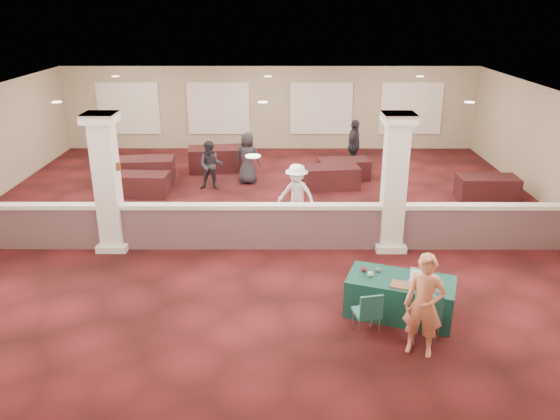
{
  "coord_description": "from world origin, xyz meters",
  "views": [
    {
      "loc": [
        0.44,
        -13.26,
        5.41
      ],
      "look_at": [
        0.42,
        -2.0,
        1.15
      ],
      "focal_mm": 35.0,
      "sensor_mm": 36.0,
      "label": 1
    }
  ],
  "objects_px": {
    "far_table_front_right": "(487,188)",
    "attendee_c": "(354,146)",
    "conf_chair_side": "(369,311)",
    "near_table": "(400,297)",
    "woman": "(424,306)",
    "conf_chair_main": "(426,313)",
    "far_table_front_left": "(141,184)",
    "far_table_back_right": "(344,169)",
    "attendee_b": "(297,195)",
    "attendee_a": "(211,165)",
    "far_table_back_left": "(144,170)",
    "attendee_d": "(248,158)",
    "far_table_front_center": "(331,177)",
    "far_table_back_center": "(218,159)"
  },
  "relations": [
    {
      "from": "far_table_front_right",
      "to": "attendee_c",
      "type": "relative_size",
      "value": 0.96
    },
    {
      "from": "conf_chair_side",
      "to": "attendee_c",
      "type": "height_order",
      "value": "attendee_c"
    },
    {
      "from": "near_table",
      "to": "woman",
      "type": "distance_m",
      "value": 1.3
    },
    {
      "from": "conf_chair_main",
      "to": "far_table_front_left",
      "type": "relative_size",
      "value": 0.57
    },
    {
      "from": "conf_chair_main",
      "to": "attendee_c",
      "type": "xyz_separation_m",
      "value": [
        0.03,
        10.13,
        0.34
      ]
    },
    {
      "from": "conf_chair_main",
      "to": "far_table_back_right",
      "type": "relative_size",
      "value": 0.57
    },
    {
      "from": "far_table_front_left",
      "to": "attendee_b",
      "type": "distance_m",
      "value": 5.17
    },
    {
      "from": "attendee_a",
      "to": "far_table_back_left",
      "type": "bearing_deg",
      "value": 162.01
    },
    {
      "from": "attendee_c",
      "to": "attendee_d",
      "type": "xyz_separation_m",
      "value": [
        -3.54,
        -1.32,
        -0.06
      ]
    },
    {
      "from": "conf_chair_side",
      "to": "far_table_front_center",
      "type": "height_order",
      "value": "conf_chair_side"
    },
    {
      "from": "conf_chair_side",
      "to": "attendee_c",
      "type": "bearing_deg",
      "value": 72.37
    },
    {
      "from": "near_table",
      "to": "attendee_c",
      "type": "bearing_deg",
      "value": 107.76
    },
    {
      "from": "far_table_back_right",
      "to": "attendee_d",
      "type": "distance_m",
      "value": 3.19
    },
    {
      "from": "woman",
      "to": "far_table_front_left",
      "type": "distance_m",
      "value": 10.27
    },
    {
      "from": "conf_chair_side",
      "to": "attendee_d",
      "type": "height_order",
      "value": "attendee_d"
    },
    {
      "from": "near_table",
      "to": "far_table_front_center",
      "type": "bearing_deg",
      "value": 114.38
    },
    {
      "from": "far_table_front_center",
      "to": "attendee_c",
      "type": "xyz_separation_m",
      "value": [
        0.92,
        1.82,
        0.54
      ]
    },
    {
      "from": "conf_chair_main",
      "to": "far_table_back_right",
      "type": "height_order",
      "value": "conf_chair_main"
    },
    {
      "from": "far_table_back_left",
      "to": "conf_chair_main",
      "type": "bearing_deg",
      "value": -52.46
    },
    {
      "from": "woman",
      "to": "attendee_c",
      "type": "xyz_separation_m",
      "value": [
        0.18,
        10.45,
        0.01
      ]
    },
    {
      "from": "near_table",
      "to": "attendee_b",
      "type": "height_order",
      "value": "attendee_b"
    },
    {
      "from": "far_table_back_left",
      "to": "attendee_b",
      "type": "relative_size",
      "value": 1.18
    },
    {
      "from": "attendee_b",
      "to": "attendee_d",
      "type": "bearing_deg",
      "value": 139.38
    },
    {
      "from": "far_table_front_left",
      "to": "attendee_a",
      "type": "distance_m",
      "value": 2.17
    },
    {
      "from": "conf_chair_main",
      "to": "woman",
      "type": "height_order",
      "value": "woman"
    },
    {
      "from": "far_table_front_center",
      "to": "attendee_b",
      "type": "distance_m",
      "value": 3.25
    },
    {
      "from": "conf_chair_main",
      "to": "far_table_back_right",
      "type": "distance_m",
      "value": 9.26
    },
    {
      "from": "far_table_front_left",
      "to": "far_table_back_left",
      "type": "distance_m",
      "value": 1.35
    },
    {
      "from": "far_table_back_right",
      "to": "conf_chair_side",
      "type": "bearing_deg",
      "value": -93.53
    },
    {
      "from": "far_table_front_center",
      "to": "attendee_a",
      "type": "relative_size",
      "value": 1.13
    },
    {
      "from": "conf_chair_main",
      "to": "far_table_front_right",
      "type": "xyz_separation_m",
      "value": [
        3.61,
        7.26,
        -0.2
      ]
    },
    {
      "from": "far_table_back_center",
      "to": "far_table_front_right",
      "type": "bearing_deg",
      "value": -19.99
    },
    {
      "from": "woman",
      "to": "attendee_a",
      "type": "height_order",
      "value": "woman"
    },
    {
      "from": "far_table_back_left",
      "to": "attendee_a",
      "type": "bearing_deg",
      "value": -18.23
    },
    {
      "from": "far_table_back_center",
      "to": "far_table_back_right",
      "type": "distance_m",
      "value": 4.35
    },
    {
      "from": "far_table_back_center",
      "to": "attendee_b",
      "type": "relative_size",
      "value": 1.22
    },
    {
      "from": "far_table_front_right",
      "to": "attendee_a",
      "type": "relative_size",
      "value": 1.12
    },
    {
      "from": "conf_chair_main",
      "to": "attendee_d",
      "type": "height_order",
      "value": "attendee_d"
    },
    {
      "from": "far_table_back_right",
      "to": "attendee_b",
      "type": "xyz_separation_m",
      "value": [
        -1.66,
        -3.94,
        0.48
      ]
    },
    {
      "from": "woman",
      "to": "attendee_c",
      "type": "distance_m",
      "value": 10.46
    },
    {
      "from": "attendee_a",
      "to": "far_table_back_center",
      "type": "bearing_deg",
      "value": 90.47
    },
    {
      "from": "far_table_front_right",
      "to": "far_table_back_right",
      "type": "height_order",
      "value": "far_table_front_right"
    },
    {
      "from": "near_table",
      "to": "attendee_a",
      "type": "relative_size",
      "value": 1.25
    },
    {
      "from": "far_table_front_right",
      "to": "attendee_b",
      "type": "relative_size",
      "value": 1.06
    },
    {
      "from": "conf_chair_side",
      "to": "attendee_c",
      "type": "distance_m",
      "value": 10.03
    },
    {
      "from": "conf_chair_main",
      "to": "far_table_back_left",
      "type": "xyz_separation_m",
      "value": [
        -6.87,
        8.95,
        -0.16
      ]
    },
    {
      "from": "attendee_b",
      "to": "attendee_c",
      "type": "relative_size",
      "value": 0.91
    },
    {
      "from": "attendee_c",
      "to": "far_table_back_right",
      "type": "bearing_deg",
      "value": -179.93
    },
    {
      "from": "far_table_front_left",
      "to": "far_table_back_center",
      "type": "height_order",
      "value": "far_table_back_center"
    },
    {
      "from": "far_table_front_center",
      "to": "attendee_c",
      "type": "distance_m",
      "value": 2.11
    }
  ]
}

